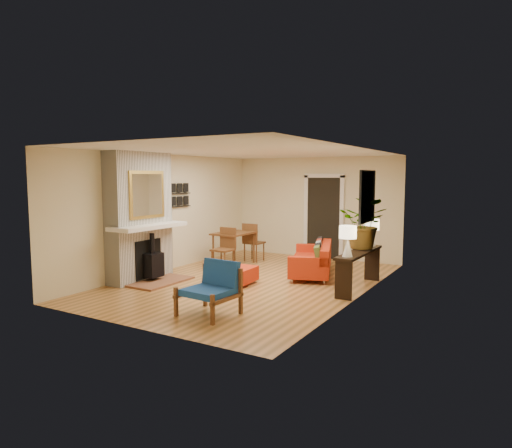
% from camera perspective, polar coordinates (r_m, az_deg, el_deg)
% --- Properties ---
extents(room_shell, '(6.50, 6.50, 6.50)m').
position_cam_1_polar(room_shell, '(11.17, 9.04, 1.42)').
color(room_shell, tan).
rests_on(room_shell, ground).
extents(fireplace, '(1.09, 1.68, 2.60)m').
position_cam_1_polar(fireplace, '(9.51, -14.20, 0.53)').
color(fireplace, white).
rests_on(fireplace, ground).
extents(sofa, '(1.39, 2.04, 0.74)m').
position_cam_1_polar(sofa, '(9.90, 7.32, -4.49)').
color(sofa, silver).
rests_on(sofa, ground).
extents(ottoman, '(0.70, 0.70, 0.33)m').
position_cam_1_polar(ottoman, '(9.06, -2.43, -6.27)').
color(ottoman, silver).
rests_on(ottoman, ground).
extents(blue_chair, '(0.84, 0.82, 0.81)m').
position_cam_1_polar(blue_chair, '(7.13, -5.38, -7.64)').
color(blue_chair, brown).
rests_on(blue_chair, ground).
extents(dining_table, '(0.76, 1.78, 0.96)m').
position_cam_1_polar(dining_table, '(10.87, -2.45, -1.88)').
color(dining_table, brown).
rests_on(dining_table, ground).
extents(console_table, '(0.34, 1.85, 0.72)m').
position_cam_1_polar(console_table, '(8.76, 12.78, -4.27)').
color(console_table, black).
rests_on(console_table, ground).
extents(lamp_near, '(0.30, 0.30, 0.54)m').
position_cam_1_polar(lamp_near, '(8.05, 11.40, -1.64)').
color(lamp_near, white).
rests_on(lamp_near, console_table).
extents(lamp_far, '(0.30, 0.30, 0.54)m').
position_cam_1_polar(lamp_far, '(9.40, 14.24, -0.62)').
color(lamp_far, white).
rests_on(lamp_far, console_table).
extents(houseplant, '(0.93, 0.82, 0.99)m').
position_cam_1_polar(houseplant, '(8.97, 13.42, 0.09)').
color(houseplant, '#1E5919').
rests_on(houseplant, console_table).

